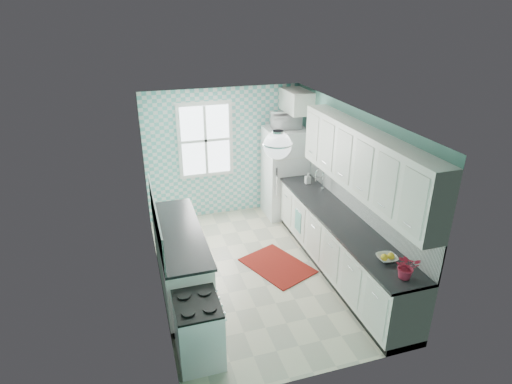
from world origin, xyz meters
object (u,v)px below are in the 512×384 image
object	(u,v)px
ceiling_light	(278,145)
fruit_bowl	(387,258)
stove	(199,329)
microwave	(286,121)
potted_plant	(407,267)
sink	(314,192)
fridge	(285,172)

from	to	relation	value
ceiling_light	fruit_bowl	xyz separation A→B (m)	(1.20, -0.79, -1.35)
ceiling_light	stove	distance (m)	2.37
microwave	potted_plant	bearing A→B (deg)	95.22
stove	sink	world-z (taller)	sink
sink	potted_plant	xyz separation A→B (m)	(-0.00, -2.61, 0.16)
microwave	stove	bearing A→B (deg)	58.98
fruit_bowl	ceiling_light	bearing A→B (deg)	146.78
sink	potted_plant	bearing A→B (deg)	-88.45
fruit_bowl	potted_plant	world-z (taller)	potted_plant
ceiling_light	fridge	distance (m)	3.17
ceiling_light	potted_plant	world-z (taller)	ceiling_light
fridge	fruit_bowl	size ratio (longest dim) A/B	6.99
fridge	sink	size ratio (longest dim) A/B	3.30
fridge	fruit_bowl	bearing A→B (deg)	-85.33
fridge	potted_plant	bearing A→B (deg)	-85.49
microwave	fruit_bowl	bearing A→B (deg)	95.38
stove	microwave	xyz separation A→B (m)	(2.31, 3.31, 1.49)
fridge	microwave	bearing A→B (deg)	56.83
fruit_bowl	microwave	size ratio (longest dim) A/B	0.48
fruit_bowl	microwave	xyz separation A→B (m)	(-0.09, 3.37, 0.93)
potted_plant	ceiling_light	bearing A→B (deg)	135.66
stove	potted_plant	xyz separation A→B (m)	(2.40, -0.45, 0.68)
fruit_bowl	microwave	world-z (taller)	microwave
fridge	sink	bearing A→B (deg)	-82.16
fridge	potted_plant	distance (m)	3.77
stove	potted_plant	distance (m)	2.53
fridge	microwave	size ratio (longest dim) A/B	3.39
microwave	sink	bearing A→B (deg)	98.54
fridge	potted_plant	size ratio (longest dim) A/B	5.68
ceiling_light	microwave	size ratio (longest dim) A/B	0.68
sink	ceiling_light	bearing A→B (deg)	-128.28
stove	fruit_bowl	size ratio (longest dim) A/B	3.11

